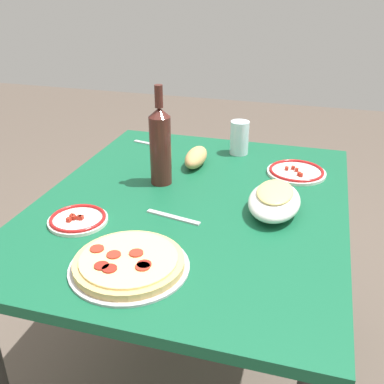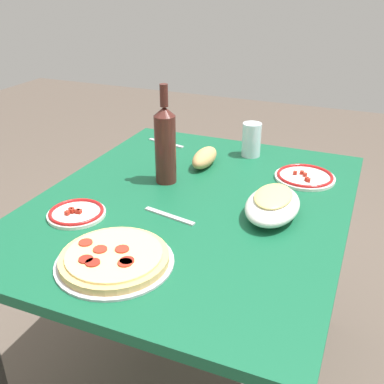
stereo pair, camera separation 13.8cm
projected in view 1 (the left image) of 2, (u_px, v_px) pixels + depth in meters
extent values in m
plane|color=brown|center=(192.00, 376.00, 1.73)|extent=(8.00, 8.00, 0.00)
cube|color=#145938|center=(192.00, 205.00, 1.40)|extent=(1.15, 0.93, 0.03)
cylinder|color=#33302D|center=(140.00, 216.00, 2.11)|extent=(0.07, 0.07, 0.73)
cylinder|color=#33302D|center=(318.00, 242.00, 1.91)|extent=(0.07, 0.07, 0.73)
cylinder|color=#B7B7BC|center=(129.00, 267.00, 1.08)|extent=(0.29, 0.29, 0.01)
cylinder|color=#DBB26B|center=(129.00, 263.00, 1.08)|extent=(0.27, 0.27, 0.02)
cylinder|color=#EFD684|center=(129.00, 259.00, 1.07)|extent=(0.23, 0.23, 0.01)
cylinder|color=maroon|center=(110.00, 268.00, 1.03)|extent=(0.03, 0.03, 0.00)
cylinder|color=maroon|center=(102.00, 266.00, 1.04)|extent=(0.03, 0.03, 0.00)
cylinder|color=#B22D1E|center=(136.00, 253.00, 1.08)|extent=(0.03, 0.03, 0.00)
cylinder|color=#B22D1E|center=(97.00, 249.00, 1.10)|extent=(0.03, 0.03, 0.00)
cylinder|color=maroon|center=(146.00, 265.00, 1.04)|extent=(0.03, 0.03, 0.00)
cylinder|color=#B22D1E|center=(145.00, 267.00, 1.03)|extent=(0.03, 0.03, 0.00)
cylinder|color=#B22D1E|center=(114.00, 255.00, 1.08)|extent=(0.03, 0.03, 0.00)
ellipsoid|color=white|center=(274.00, 201.00, 1.32)|extent=(0.24, 0.15, 0.07)
ellipsoid|color=#AD2819|center=(275.00, 198.00, 1.31)|extent=(0.20, 0.12, 0.03)
ellipsoid|color=#EACC75|center=(275.00, 192.00, 1.30)|extent=(0.17, 0.10, 0.02)
cylinder|color=#471E19|center=(161.00, 151.00, 1.46)|extent=(0.07, 0.07, 0.23)
cone|color=#471E19|center=(159.00, 112.00, 1.41)|extent=(0.07, 0.07, 0.03)
cylinder|color=#471E19|center=(159.00, 96.00, 1.38)|extent=(0.03, 0.03, 0.07)
cylinder|color=silver|center=(239.00, 138.00, 1.72)|extent=(0.07, 0.07, 0.13)
cylinder|color=white|center=(296.00, 173.00, 1.58)|extent=(0.20, 0.20, 0.01)
torus|color=red|center=(296.00, 170.00, 1.57)|extent=(0.19, 0.19, 0.01)
cube|color=#AD2819|center=(299.00, 174.00, 1.54)|extent=(0.01, 0.01, 0.01)
cube|color=#AD2819|center=(287.00, 168.00, 1.58)|extent=(0.01, 0.01, 0.01)
cube|color=#AD2819|center=(293.00, 168.00, 1.59)|extent=(0.01, 0.01, 0.01)
cube|color=#AD2819|center=(297.00, 170.00, 1.57)|extent=(0.01, 0.01, 0.01)
cube|color=#AD2819|center=(301.00, 175.00, 1.53)|extent=(0.01, 0.01, 0.01)
cylinder|color=white|center=(78.00, 220.00, 1.28)|extent=(0.17, 0.17, 0.01)
torus|color=red|center=(78.00, 218.00, 1.27)|extent=(0.16, 0.16, 0.01)
cube|color=#AD2819|center=(72.00, 216.00, 1.28)|extent=(0.01, 0.01, 0.01)
cube|color=#AD2819|center=(73.00, 217.00, 1.27)|extent=(0.01, 0.01, 0.01)
cube|color=#AD2819|center=(81.00, 218.00, 1.27)|extent=(0.01, 0.01, 0.01)
cube|color=#AD2819|center=(79.00, 218.00, 1.27)|extent=(0.01, 0.01, 0.01)
cube|color=#AD2819|center=(69.00, 220.00, 1.26)|extent=(0.01, 0.01, 0.01)
ellipsoid|color=tan|center=(196.00, 157.00, 1.63)|extent=(0.17, 0.07, 0.06)
cube|color=#B7B7BC|center=(173.00, 217.00, 1.30)|extent=(0.05, 0.17, 0.00)
cube|color=#B7B7BC|center=(152.00, 144.00, 1.83)|extent=(0.05, 0.17, 0.00)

